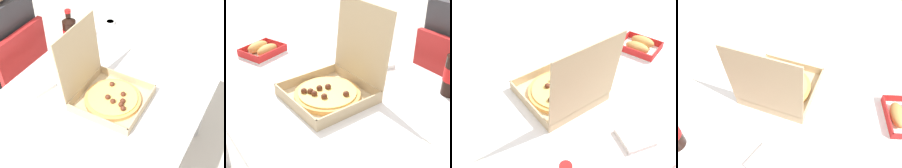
{
  "view_description": "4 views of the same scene",
  "coord_description": "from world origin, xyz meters",
  "views": [
    {
      "loc": [
        -0.81,
        -0.54,
        1.7
      ],
      "look_at": [
        0.06,
        -0.03,
        0.77
      ],
      "focal_mm": 49.03,
      "sensor_mm": 36.0,
      "label": 1
    },
    {
      "loc": [
        0.85,
        -0.6,
        1.34
      ],
      "look_at": [
        -0.02,
        0.02,
        0.73
      ],
      "focal_mm": 49.32,
      "sensor_mm": 36.0,
      "label": 2
    },
    {
      "loc": [
        0.47,
        0.63,
        1.49
      ],
      "look_at": [
        0.0,
        -0.04,
        0.77
      ],
      "focal_mm": 43.77,
      "sensor_mm": 36.0,
      "label": 3
    },
    {
      "loc": [
        -0.3,
        0.59,
        1.52
      ],
      "look_at": [
        -0.01,
        -0.07,
        0.74
      ],
      "focal_mm": 38.89,
      "sensor_mm": 36.0,
      "label": 4
    }
  ],
  "objects": [
    {
      "name": "bread_side_box",
      "position": [
        -0.5,
        -0.1,
        0.73
      ],
      "size": [
        0.21,
        0.23,
        0.06
      ],
      "color": "white",
      "rests_on": "dining_table"
    },
    {
      "name": "pizza_box_open",
      "position": [
        0.02,
        -0.03,
        0.75
      ],
      "size": [
        0.31,
        0.34,
        0.34
      ],
      "color": "tan",
      "rests_on": "dining_table"
    },
    {
      "name": "paper_menu",
      "position": [
        0.5,
        0.01,
        0.71
      ],
      "size": [
        0.21,
        0.16,
        0.0
      ],
      "primitive_type": "cube",
      "rotation": [
        0.0,
        0.0,
        -0.03
      ],
      "color": "white",
      "rests_on": "dining_table"
    },
    {
      "name": "dining_table",
      "position": [
        0.0,
        0.0,
        0.63
      ],
      "size": [
        1.39,
        0.87,
        0.7
      ],
      "color": "white",
      "rests_on": "ground_plane"
    },
    {
      "name": "napkin_pile",
      "position": [
        -0.08,
        0.29,
        0.71
      ],
      "size": [
        0.13,
        0.13,
        0.02
      ],
      "primitive_type": "cube",
      "rotation": [
        0.0,
        0.0,
        -0.25
      ],
      "color": "white",
      "rests_on": "dining_table"
    }
  ]
}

